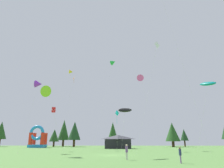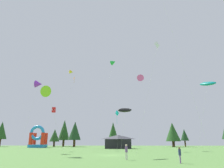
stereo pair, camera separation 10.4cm
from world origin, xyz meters
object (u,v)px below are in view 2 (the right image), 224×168
at_px(kite_pink_delta, 140,79).
at_px(kite_cyan_diamond, 117,114).
at_px(kite_teal_parafoil, 208,84).
at_px(person_left_edge, 180,154).
at_px(kite_yellow_delta, 71,72).
at_px(festival_tent, 118,142).
at_px(kite_green_delta, 113,62).
at_px(kite_lime_delta, 48,92).
at_px(kite_orange_diamond, 74,79).
at_px(kite_white_diamond, 157,45).
at_px(inflatable_red_slide, 38,139).
at_px(person_midfield, 126,151).
at_px(kite_red_box, 54,110).
at_px(kite_purple_delta, 39,84).
at_px(kite_black_parafoil, 125,110).

bearing_deg(kite_pink_delta, kite_cyan_diamond, -116.91).
relative_size(kite_teal_parafoil, person_left_edge, 7.29).
bearing_deg(person_left_edge, kite_yellow_delta, -141.97).
bearing_deg(festival_tent, kite_green_delta, -99.88).
bearing_deg(person_left_edge, kite_pink_delta, -172.30).
bearing_deg(kite_lime_delta, kite_teal_parafoil, -7.42).
bearing_deg(kite_orange_diamond, kite_green_delta, -40.10).
height_order(kite_white_diamond, inflatable_red_slide, kite_white_diamond).
relative_size(kite_teal_parafoil, person_midfield, 6.40).
relative_size(kite_lime_delta, kite_green_delta, 0.48).
xyz_separation_m(kite_green_delta, person_left_edge, (7.39, -30.82, -22.56)).
height_order(kite_red_box, kite_teal_parafoil, kite_teal_parafoil).
bearing_deg(kite_purple_delta, festival_tent, 45.82).
bearing_deg(festival_tent, person_midfield, -88.47).
bearing_deg(kite_yellow_delta, kite_black_parafoil, -61.35).
height_order(kite_pink_delta, person_left_edge, kite_pink_delta).
xyz_separation_m(kite_green_delta, festival_tent, (1.18, 6.75, -21.62)).
distance_m(kite_teal_parafoil, inflatable_red_slide, 54.63).
relative_size(kite_orange_diamond, festival_tent, 3.15).
distance_m(kite_orange_diamond, person_midfield, 46.63).
distance_m(kite_black_parafoil, kite_cyan_diamond, 11.33).
height_order(kite_green_delta, kite_yellow_delta, kite_green_delta).
height_order(kite_teal_parafoil, kite_green_delta, kite_green_delta).
bearing_deg(kite_lime_delta, kite_white_diamond, -1.28).
distance_m(kite_red_box, inflatable_red_slide, 23.86).
bearing_deg(kite_yellow_delta, kite_cyan_diamond, -49.71).
relative_size(kite_red_box, kite_lime_delta, 0.84).
height_order(kite_green_delta, person_midfield, kite_green_delta).
height_order(kite_red_box, kite_cyan_diamond, kite_red_box).
relative_size(kite_white_diamond, kite_cyan_diamond, 2.48).
relative_size(kite_red_box, person_midfield, 5.46).
xyz_separation_m(kite_lime_delta, kite_green_delta, (11.09, 18.86, 13.04)).
xyz_separation_m(kite_teal_parafoil, person_left_edge, (-7.77, -8.54, -9.82)).
relative_size(kite_pink_delta, kite_lime_delta, 1.72).
bearing_deg(kite_pink_delta, kite_lime_delta, -133.28).
xyz_separation_m(kite_lime_delta, person_midfield, (13.17, -8.50, -9.40)).
distance_m(kite_white_diamond, inflatable_red_slide, 49.82).
relative_size(kite_purple_delta, kite_green_delta, 0.61).
bearing_deg(festival_tent, kite_black_parafoil, -88.16).
relative_size(kite_white_diamond, festival_tent, 2.70).
distance_m(kite_black_parafoil, person_left_edge, 10.68).
distance_m(kite_green_delta, inflatable_red_slide, 35.33).
bearing_deg(kite_purple_delta, kite_green_delta, 34.42).
distance_m(kite_red_box, kite_black_parafoil, 23.67).
relative_size(kite_green_delta, person_left_edge, 15.50).
bearing_deg(kite_orange_diamond, kite_cyan_diamond, -58.62).
distance_m(kite_purple_delta, kite_lime_delta, 9.98).
bearing_deg(festival_tent, kite_pink_delta, -42.80).
bearing_deg(inflatable_red_slide, kite_orange_diamond, -13.26).
distance_m(kite_red_box, kite_green_delta, 20.93).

